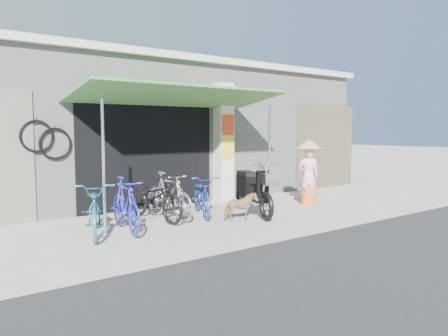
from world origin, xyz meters
TOP-DOWN VIEW (x-y plane):
  - ground at (0.00, 0.00)m, footprint 80.00×80.00m
  - bicycle_shop at (-0.00, 5.09)m, footprint 12.30×5.30m
  - shop_pillar at (0.85, 2.45)m, footprint 0.42×0.44m
  - awning at (-0.90, 1.63)m, footprint 4.60×1.88m
  - neighbour_right at (5.00, 2.59)m, footprint 2.60×0.06m
  - bike_teal at (-3.16, 0.76)m, footprint 1.21×1.91m
  - bike_blue at (-2.63, 0.70)m, footprint 0.69×1.68m
  - bike_black at (-1.75, 1.26)m, footprint 0.84×1.90m
  - bike_silver at (-1.44, 1.25)m, footprint 0.57×1.64m
  - bike_navy at (-0.70, 1.11)m, footprint 1.19×1.75m
  - street_dog at (-0.39, 0.19)m, footprint 0.72×0.44m
  - moped at (0.26, 0.59)m, footprint 0.87×1.97m
  - nun at (2.16, 0.71)m, footprint 0.64×0.64m

SIDE VIEW (x-z plane):
  - ground at x=0.00m, z-range 0.00..0.00m
  - street_dog at x=-0.39m, z-range 0.00..0.57m
  - bike_navy at x=-0.70m, z-range 0.00..0.87m
  - bike_teal at x=-3.16m, z-range 0.00..0.95m
  - bike_silver at x=-1.44m, z-range 0.00..0.97m
  - bike_black at x=-1.75m, z-range 0.00..0.97m
  - bike_blue at x=-2.63m, z-range 0.00..0.98m
  - moped at x=0.26m, z-range -0.05..1.10m
  - nun at x=2.16m, z-range 0.00..1.60m
  - neighbour_right at x=5.00m, z-range 0.00..2.60m
  - shop_pillar at x=0.85m, z-range 0.00..3.00m
  - bicycle_shop at x=0.00m, z-range 0.00..3.66m
  - awning at x=-0.90m, z-range 1.15..3.88m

